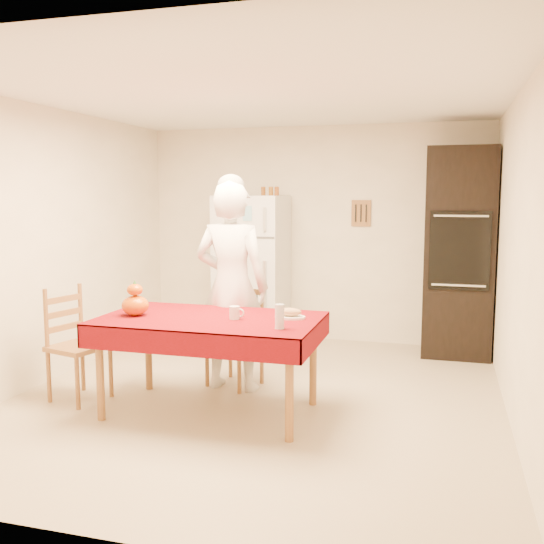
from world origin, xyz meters
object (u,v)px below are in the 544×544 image
at_px(pumpkin_lower, 135,305).
at_px(refrigerator, 252,270).
at_px(chair_left, 74,339).
at_px(oven_cabinet, 459,253).
at_px(wine_glass, 280,316).
at_px(dining_table, 210,326).
at_px(seated_woman, 232,287).
at_px(chair_far, 239,329).
at_px(bread_plate, 290,317).
at_px(coffee_mug, 234,313).

bearing_deg(pumpkin_lower, refrigerator, 85.27).
bearing_deg(refrigerator, chair_left, -109.63).
xyz_separation_m(oven_cabinet, wine_glass, (-1.26, -2.59, -0.25)).
height_order(oven_cabinet, pumpkin_lower, oven_cabinet).
relative_size(oven_cabinet, chair_left, 2.32).
bearing_deg(dining_table, seated_woman, 93.68).
xyz_separation_m(oven_cabinet, chair_left, (-3.10, -2.36, -0.59)).
distance_m(dining_table, wine_glass, 0.69).
xyz_separation_m(oven_cabinet, chair_far, (-1.91, -1.59, -0.59)).
distance_m(pumpkin_lower, bread_plate, 1.23).
bearing_deg(coffee_mug, refrigerator, 104.61).
relative_size(chair_far, seated_woman, 0.52).
bearing_deg(bread_plate, dining_table, -167.04).
relative_size(refrigerator, wine_glass, 9.66).
height_order(seated_woman, bread_plate, seated_woman).
bearing_deg(chair_far, chair_left, -129.24).
distance_m(chair_left, bread_plate, 1.85).
relative_size(chair_left, wine_glass, 5.40).
bearing_deg(refrigerator, oven_cabinet, 1.18).
height_order(chair_far, seated_woman, seated_woman).
bearing_deg(pumpkin_lower, wine_glass, -7.00).
height_order(seated_woman, pumpkin_lower, seated_woman).
relative_size(coffee_mug, pumpkin_lower, 0.47).
distance_m(coffee_mug, bread_plate, 0.43).
bearing_deg(oven_cabinet, bread_plate, -119.95).
relative_size(oven_cabinet, seated_woman, 1.20).
height_order(chair_far, chair_left, same).
bearing_deg(chair_far, wine_glass, -38.88).
bearing_deg(dining_table, coffee_mug, -2.39).
bearing_deg(coffee_mug, dining_table, 177.61).
relative_size(oven_cabinet, dining_table, 1.29).
relative_size(wine_glass, bread_plate, 0.73).
xyz_separation_m(chair_left, coffee_mug, (1.43, -0.00, 0.30)).
distance_m(chair_left, coffee_mug, 1.46).
xyz_separation_m(oven_cabinet, coffee_mug, (-1.68, -2.36, -0.29)).
relative_size(chair_far, bread_plate, 3.96).
relative_size(chair_far, coffee_mug, 9.50).
bearing_deg(coffee_mug, chair_left, 179.95).
distance_m(seated_woman, pumpkin_lower, 0.90).
bearing_deg(coffee_mug, wine_glass, -28.38).
bearing_deg(chair_left, pumpkin_lower, -82.26).
height_order(chair_far, bread_plate, chair_far).
height_order(oven_cabinet, coffee_mug, oven_cabinet).
relative_size(coffee_mug, bread_plate, 0.42).
height_order(oven_cabinet, bread_plate, oven_cabinet).
relative_size(oven_cabinet, pumpkin_lower, 10.37).
height_order(dining_table, pumpkin_lower, pumpkin_lower).
xyz_separation_m(wine_glass, bread_plate, (-0.02, 0.38, -0.08)).
distance_m(wine_glass, bread_plate, 0.38).
distance_m(refrigerator, dining_table, 2.35).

